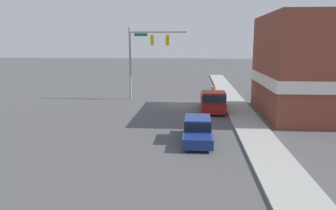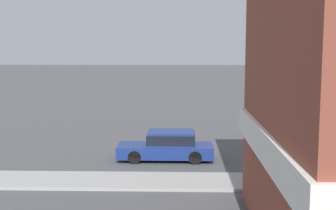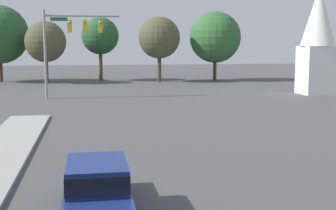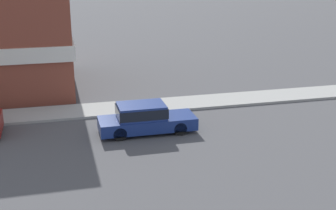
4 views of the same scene
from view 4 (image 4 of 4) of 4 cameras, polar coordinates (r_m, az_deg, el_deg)
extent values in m
cylinder|color=black|center=(24.45, 0.52, -1.66)|extent=(0.22, 0.66, 0.66)
cylinder|color=black|center=(23.06, 1.48, -2.90)|extent=(0.22, 0.66, 0.66)
cylinder|color=black|center=(23.92, -6.42, -2.23)|extent=(0.22, 0.66, 0.66)
cylinder|color=black|center=(22.49, -5.87, -3.55)|extent=(0.22, 0.66, 0.66)
cube|color=navy|center=(23.38, -2.55, -2.21)|extent=(1.76, 4.81, 0.61)
cube|color=navy|center=(23.11, -3.27, -0.74)|extent=(1.62, 2.31, 0.70)
cube|color=black|center=(23.11, -3.27, -0.74)|extent=(1.63, 2.40, 0.49)
camera|label=1|loc=(32.35, 35.22, 10.46)|focal=35.00mm
camera|label=2|loc=(44.89, -9.90, 14.38)|focal=50.00mm
camera|label=3|loc=(23.53, -35.06, 5.28)|focal=50.00mm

